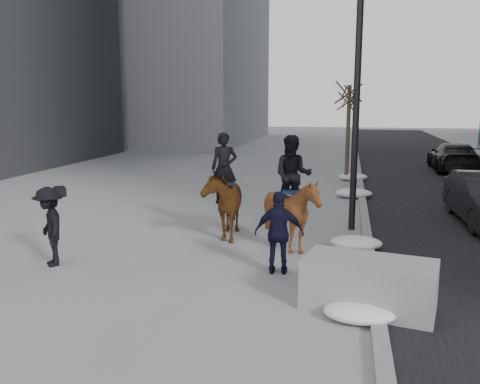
# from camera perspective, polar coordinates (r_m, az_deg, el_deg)

# --- Properties ---
(ground) EXTENTS (120.00, 120.00, 0.00)m
(ground) POSITION_cam_1_polar(r_m,az_deg,el_deg) (11.03, -1.31, -8.79)
(ground) COLOR gray
(ground) RESTS_ON ground
(road) EXTENTS (8.00, 90.00, 0.01)m
(road) POSITION_cam_1_polar(r_m,az_deg,el_deg) (20.97, 24.44, -0.53)
(road) COLOR black
(road) RESTS_ON ground
(curb) EXTENTS (0.25, 90.00, 0.12)m
(curb) POSITION_cam_1_polar(r_m,az_deg,el_deg) (20.46, 13.46, 0.03)
(curb) COLOR gray
(curb) RESTS_ON ground
(planter) EXTENTS (2.40, 1.55, 0.89)m
(planter) POSITION_cam_1_polar(r_m,az_deg,el_deg) (9.25, 14.27, -10.02)
(planter) COLOR gray
(planter) RESTS_ON ground
(car_far) EXTENTS (2.13, 5.08, 1.46)m
(car_far) POSITION_cam_1_polar(r_m,az_deg,el_deg) (28.30, 22.83, 3.66)
(car_far) COLOR black
(car_far) RESTS_ON ground
(tree_near) EXTENTS (1.20, 1.20, 4.73)m
(tree_near) POSITION_cam_1_polar(r_m,az_deg,el_deg) (23.25, 12.04, 7.01)
(tree_near) COLOR #3B3023
(tree_near) RESTS_ON ground
(tree_far) EXTENTS (1.20, 1.20, 4.26)m
(tree_far) POSITION_cam_1_polar(r_m,az_deg,el_deg) (28.64, 12.05, 7.12)
(tree_far) COLOR #372820
(tree_far) RESTS_ON ground
(mounted_left) EXTENTS (1.33, 2.28, 2.77)m
(mounted_left) POSITION_cam_1_polar(r_m,az_deg,el_deg) (13.50, -1.90, -0.71)
(mounted_left) COLOR #522B10
(mounted_left) RESTS_ON ground
(mounted_right) EXTENTS (1.52, 1.70, 2.79)m
(mounted_right) POSITION_cam_1_polar(r_m,az_deg,el_deg) (12.20, 5.83, -1.52)
(mounted_right) COLOR #482A0E
(mounted_right) RESTS_ON ground
(feeder) EXTENTS (1.06, 0.90, 1.75)m
(feeder) POSITION_cam_1_polar(r_m,az_deg,el_deg) (10.65, 4.42, -4.59)
(feeder) COLOR black
(feeder) RESTS_ON ground
(camera_crew) EXTENTS (1.23, 1.29, 1.75)m
(camera_crew) POSITION_cam_1_polar(r_m,az_deg,el_deg) (11.88, -20.59, -3.61)
(camera_crew) COLOR black
(camera_crew) RESTS_ON ground
(lamppost) EXTENTS (0.25, 0.80, 9.09)m
(lamppost) POSITION_cam_1_polar(r_m,az_deg,el_deg) (14.38, 13.19, 15.57)
(lamppost) COLOR black
(lamppost) RESTS_ON ground
(snow_piles) EXTENTS (1.36, 16.05, 0.35)m
(snow_piles) POSITION_cam_1_polar(r_m,az_deg,el_deg) (16.79, 12.73, -1.79)
(snow_piles) COLOR white
(snow_piles) RESTS_ON ground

